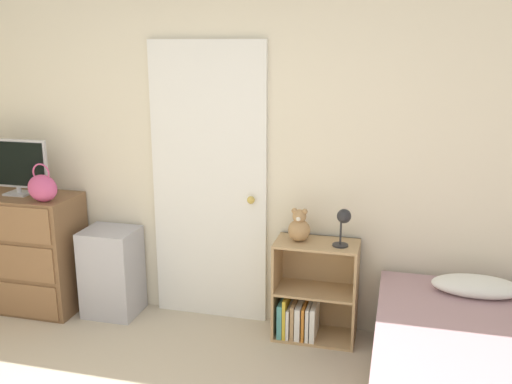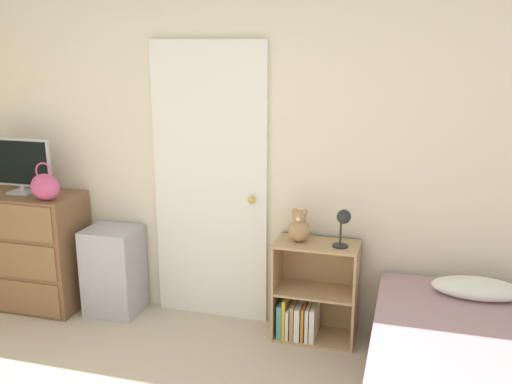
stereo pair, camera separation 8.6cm
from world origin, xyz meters
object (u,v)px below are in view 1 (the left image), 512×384
at_px(tv, 16,166).
at_px(bookshelf, 310,300).
at_px(dresser, 26,252).
at_px(teddy_bear, 299,227).
at_px(desk_lamp, 343,220).
at_px(storage_bin, 112,272).
at_px(handbag, 42,188).

relative_size(tv, bookshelf, 0.74).
distance_m(dresser, bookshelf, 2.24).
bearing_deg(dresser, teddy_bear, 1.87).
relative_size(teddy_bear, desk_lamp, 0.89).
distance_m(tv, storage_bin, 1.08).
height_order(dresser, teddy_bear, teddy_bear).
bearing_deg(teddy_bear, storage_bin, -179.36).
relative_size(handbag, bookshelf, 0.40).
distance_m(tv, teddy_bear, 2.19).
bearing_deg(storage_bin, tv, -177.34).
bearing_deg(bookshelf, dresser, -178.12).
relative_size(dresser, handbag, 3.20).
bearing_deg(bookshelf, handbag, -174.28).
xyz_separation_m(dresser, tv, (-0.02, 0.02, 0.68)).
bearing_deg(handbag, teddy_bear, 5.89).
height_order(handbag, teddy_bear, handbag).
xyz_separation_m(tv, teddy_bear, (2.16, 0.05, -0.32)).
xyz_separation_m(dresser, storage_bin, (0.70, 0.05, -0.12)).
distance_m(handbag, bookshelf, 2.08).
bearing_deg(handbag, desk_lamp, 3.93).
height_order(handbag, storage_bin, handbag).
bearing_deg(desk_lamp, bookshelf, 168.12).
relative_size(dresser, teddy_bear, 3.91).
xyz_separation_m(storage_bin, teddy_bear, (1.44, 0.02, 0.47)).
distance_m(dresser, storage_bin, 0.72).
xyz_separation_m(bookshelf, desk_lamp, (0.22, -0.05, 0.62)).
distance_m(handbag, teddy_bear, 1.88).
relative_size(storage_bin, teddy_bear, 2.89).
xyz_separation_m(dresser, desk_lamp, (2.45, 0.03, 0.44)).
distance_m(teddy_bear, desk_lamp, 0.32).
bearing_deg(handbag, tv, 155.46).
distance_m(bookshelf, desk_lamp, 0.66).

